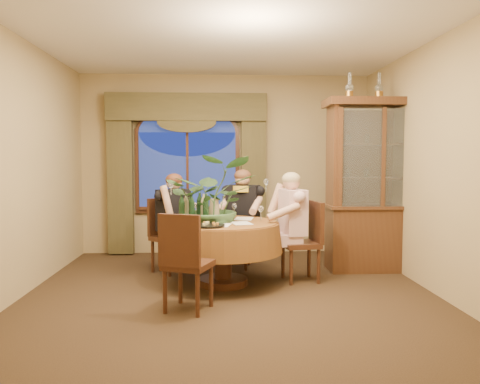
{
  "coord_description": "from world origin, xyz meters",
  "views": [
    {
      "loc": [
        -0.15,
        -4.91,
        1.48
      ],
      "look_at": [
        0.13,
        0.53,
        1.1
      ],
      "focal_mm": 35.0,
      "sensor_mm": 36.0,
      "label": 1
    }
  ],
  "objects": [
    {
      "name": "floor",
      "position": [
        0.0,
        0.0,
        0.0
      ],
      "size": [
        5.0,
        5.0,
        0.0
      ],
      "primitive_type": "plane",
      "color": "black",
      "rests_on": "ground"
    },
    {
      "name": "wall_back",
      "position": [
        0.0,
        2.5,
        1.4
      ],
      "size": [
        4.5,
        0.0,
        4.5
      ],
      "primitive_type": "plane",
      "rotation": [
        1.57,
        0.0,
        0.0
      ],
      "color": "#9A855B",
      "rests_on": "ground"
    },
    {
      "name": "wall_right",
      "position": [
        2.25,
        0.0,
        1.4
      ],
      "size": [
        0.0,
        5.0,
        5.0
      ],
      "primitive_type": "plane",
      "rotation": [
        1.57,
        0.0,
        -1.57
      ],
      "color": "#9A855B",
      "rests_on": "ground"
    },
    {
      "name": "ceiling",
      "position": [
        0.0,
        0.0,
        2.8
      ],
      "size": [
        5.0,
        5.0,
        0.0
      ],
      "primitive_type": "plane",
      "rotation": [
        3.14,
        0.0,
        0.0
      ],
      "color": "white",
      "rests_on": "wall_back"
    },
    {
      "name": "window",
      "position": [
        -0.6,
        2.43,
        1.3
      ],
      "size": [
        1.62,
        0.1,
        1.32
      ],
      "primitive_type": null,
      "color": "navy",
      "rests_on": "wall_back"
    },
    {
      "name": "arched_transom",
      "position": [
        -0.6,
        2.43,
        2.08
      ],
      "size": [
        1.6,
        0.06,
        0.44
      ],
      "primitive_type": null,
      "color": "navy",
      "rests_on": "wall_back"
    },
    {
      "name": "drapery_left",
      "position": [
        -1.63,
        2.38,
        1.18
      ],
      "size": [
        0.38,
        0.14,
        2.32
      ],
      "primitive_type": "cube",
      "color": "#3F391F",
      "rests_on": "floor"
    },
    {
      "name": "drapery_right",
      "position": [
        0.43,
        2.38,
        1.18
      ],
      "size": [
        0.38,
        0.14,
        2.32
      ],
      "primitive_type": "cube",
      "color": "#3F391F",
      "rests_on": "floor"
    },
    {
      "name": "swag_valance",
      "position": [
        -0.6,
        2.35,
        2.28
      ],
      "size": [
        2.45,
        0.16,
        0.42
      ],
      "primitive_type": null,
      "color": "#3F391F",
      "rests_on": "wall_back"
    },
    {
      "name": "dining_table",
      "position": [
        -0.07,
        0.53,
        0.38
      ],
      "size": [
        1.57,
        1.57,
        0.75
      ],
      "primitive_type": "cylinder",
      "rotation": [
        0.0,
        0.0,
        0.13
      ],
      "color": "maroon",
      "rests_on": "floor"
    },
    {
      "name": "china_cabinet",
      "position": [
        1.98,
        1.18,
        1.14
      ],
      "size": [
        1.4,
        0.55,
        2.27
      ],
      "primitive_type": "cube",
      "color": "#3E2314",
      "rests_on": "floor"
    },
    {
      "name": "oil_lamp_left",
      "position": [
        1.59,
        1.18,
        2.44
      ],
      "size": [
        0.11,
        0.11,
        0.34
      ],
      "primitive_type": null,
      "color": "#A5722D",
      "rests_on": "china_cabinet"
    },
    {
      "name": "oil_lamp_center",
      "position": [
        1.98,
        1.18,
        2.44
      ],
      "size": [
        0.11,
        0.11,
        0.34
      ],
      "primitive_type": null,
      "color": "#A5722D",
      "rests_on": "china_cabinet"
    },
    {
      "name": "oil_lamp_right",
      "position": [
        2.38,
        1.18,
        2.44
      ],
      "size": [
        0.11,
        0.11,
        0.34
      ],
      "primitive_type": null,
      "color": "#A5722D",
      "rests_on": "china_cabinet"
    },
    {
      "name": "chair_right",
      "position": [
        0.87,
        0.67,
        0.48
      ],
      "size": [
        0.47,
        0.47,
        0.96
      ],
      "primitive_type": "cube",
      "rotation": [
        0.0,
        0.0,
        -4.57
      ],
      "color": "black",
      "rests_on": "floor"
    },
    {
      "name": "chair_back_right",
      "position": [
        0.11,
        1.42,
        0.48
      ],
      "size": [
        0.5,
        0.5,
        0.96
      ],
      "primitive_type": "cube",
      "rotation": [
        0.0,
        0.0,
        -3.34
      ],
      "color": "black",
      "rests_on": "floor"
    },
    {
      "name": "chair_back",
      "position": [
        -0.75,
        1.2,
        0.48
      ],
      "size": [
        0.59,
        0.59,
        0.96
      ],
      "primitive_type": "cube",
      "rotation": [
        0.0,
        0.0,
        -2.35
      ],
      "color": "black",
      "rests_on": "floor"
    },
    {
      "name": "chair_front_left",
      "position": [
        -0.43,
        -0.37,
        0.48
      ],
      "size": [
        0.54,
        0.54,
        0.96
      ],
      "primitive_type": "cube",
      "rotation": [
        0.0,
        0.0,
        -0.37
      ],
      "color": "black",
      "rests_on": "floor"
    },
    {
      "name": "person_pink",
      "position": [
        0.77,
        0.71,
        0.67
      ],
      "size": [
        0.52,
        0.55,
        1.33
      ],
      "primitive_type": null,
      "rotation": [
        0.0,
        0.0,
        -4.51
      ],
      "color": "beige",
      "rests_on": "floor"
    },
    {
      "name": "person_back",
      "position": [
        -0.71,
        1.16,
        0.65
      ],
      "size": [
        0.63,
        0.63,
        1.3
      ],
      "primitive_type": null,
      "rotation": [
        0.0,
        0.0,
        -2.35
      ],
      "color": "black",
      "rests_on": "floor"
    },
    {
      "name": "person_scarf",
      "position": [
        0.21,
        1.38,
        0.68
      ],
      "size": [
        0.6,
        0.58,
        1.35
      ],
      "primitive_type": null,
      "rotation": [
        0.0,
        0.0,
        -3.47
      ],
      "color": "black",
      "rests_on": "floor"
    },
    {
      "name": "stoneware_vase",
      "position": [
        -0.18,
        0.68,
        0.88
      ],
      "size": [
        0.14,
        0.14,
        0.26
      ],
      "primitive_type": null,
      "color": "#9D8866",
      "rests_on": "dining_table"
    },
    {
      "name": "centerpiece_plant",
      "position": [
        -0.21,
        0.63,
        1.4
      ],
      "size": [
        1.04,
        1.16,
        0.9
      ],
      "primitive_type": "imported",
      "color": "#34562F",
      "rests_on": "dining_table"
    },
    {
      "name": "olive_bowl",
      "position": [
        -0.05,
        0.52,
        0.77
      ],
      "size": [
        0.15,
        0.15,
        0.05
      ],
      "primitive_type": "imported",
      "color": "#4C5B2D",
      "rests_on": "dining_table"
    },
    {
      "name": "cheese_platter",
      "position": [
        -0.23,
        0.14,
        0.76
      ],
      "size": [
        0.35,
        0.35,
        0.02
      ],
      "primitive_type": "cylinder",
      "color": "black",
      "rests_on": "dining_table"
    },
    {
      "name": "wine_bottle_0",
      "position": [
        -0.27,
        0.5,
        0.92
      ],
      "size": [
        0.07,
        0.07,
        0.33
      ],
      "primitive_type": "cylinder",
      "color": "black",
      "rests_on": "dining_table"
    },
    {
      "name": "wine_bottle_1",
      "position": [
        -0.44,
        0.49,
        0.92
      ],
      "size": [
        0.07,
        0.07,
        0.33
      ],
      "primitive_type": "cylinder",
      "color": "black",
      "rests_on": "dining_table"
    },
    {
      "name": "wine_bottle_2",
      "position": [
        -0.55,
        0.46,
        0.92
      ],
      "size": [
        0.07,
        0.07,
        0.33
      ],
      "primitive_type": "cylinder",
      "color": "black",
      "rests_on": "dining_table"
    },
    {
      "name": "wine_bottle_3",
      "position": [
        -0.51,
        0.65,
        0.92
      ],
      "size": [
        0.07,
        0.07,
        0.33
      ],
      "primitive_type": "cylinder",
      "color": "tan",
      "rests_on": "dining_table"
    },
    {
      "name": "wine_bottle_4",
      "position": [
        -0.36,
        0.76,
        0.92
      ],
      "size": [
        0.07,
        0.07,
        0.33
      ],
      "primitive_type": "cylinder",
      "color": "black",
      "rests_on": "dining_table"
    },
    {
      "name": "wine_bottle_5",
      "position": [
        -0.3,
        0.55,
        0.92
      ],
      "size": [
        0.07,
        0.07,
        0.33
      ],
      "primitive_type": "cylinder",
      "color": "tan",
      "rests_on": "dining_table"
    },
    {
      "name": "tasting_paper_0",
      "position": [
        0.13,
        0.38,
        0.75
      ],
      "size": [
        0.27,
        0.34,
        0.0
      ],
      "primitive_type": "cube",
      "rotation": [
        0.0,
        0.0,
        0.21
      ],
      "color": "white",
      "rests_on": "dining_table"
    },
    {
      "name": "tasting_paper_1",
      "position": [
        0.19,
        0.78,
        0.75
      ],
      "size": [
        0.26,
        0.33,
        0.0
      ],
      "primitive_type": "cube",
      "rotation": [
        0.0,
        0.0,
        -0.19
      ],
      "color": "white",
      "rests_on": "dining_table"
    },
    {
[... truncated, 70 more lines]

